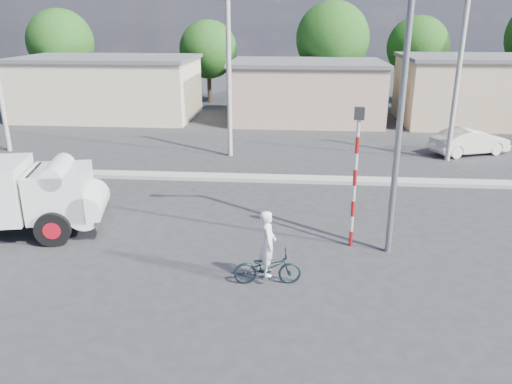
# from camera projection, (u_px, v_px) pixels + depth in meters

# --- Properties ---
(ground_plane) EXTENTS (120.00, 120.00, 0.00)m
(ground_plane) POSITION_uv_depth(u_px,v_px,m) (244.00, 264.00, 14.51)
(ground_plane) COLOR #29292B
(ground_plane) RESTS_ON ground
(median) EXTENTS (40.00, 0.80, 0.16)m
(median) POSITION_uv_depth(u_px,v_px,m) (263.00, 178.00, 22.01)
(median) COLOR #99968E
(median) RESTS_ON ground
(truck) EXTENTS (6.35, 3.48, 2.48)m
(truck) POSITION_uv_depth(u_px,v_px,m) (7.00, 195.00, 16.04)
(truck) COLOR black
(truck) RESTS_ON ground
(bicycle) EXTENTS (1.85, 0.80, 0.95)m
(bicycle) POSITION_uv_depth(u_px,v_px,m) (268.00, 267.00, 13.31)
(bicycle) COLOR black
(bicycle) RESTS_ON ground
(cyclist) EXTENTS (0.49, 0.69, 1.79)m
(cyclist) POSITION_uv_depth(u_px,v_px,m) (268.00, 253.00, 13.17)
(cyclist) COLOR white
(cyclist) RESTS_ON ground
(car_cream) EXTENTS (4.35, 2.84, 1.35)m
(car_cream) POSITION_uv_depth(u_px,v_px,m) (470.00, 141.00, 26.02)
(car_cream) COLOR silver
(car_cream) RESTS_ON ground
(traffic_pole) EXTENTS (0.28, 0.18, 4.36)m
(traffic_pole) POSITION_uv_depth(u_px,v_px,m) (356.00, 167.00, 14.82)
(traffic_pole) COLOR red
(traffic_pole) RESTS_ON ground
(streetlight) EXTENTS (2.34, 0.22, 9.00)m
(streetlight) POSITION_uv_depth(u_px,v_px,m) (397.00, 88.00, 13.68)
(streetlight) COLOR slate
(streetlight) RESTS_ON ground
(building_row) EXTENTS (37.80, 7.30, 4.44)m
(building_row) POSITION_uv_depth(u_px,v_px,m) (293.00, 89.00, 34.42)
(building_row) COLOR beige
(building_row) RESTS_ON ground
(tree_row) EXTENTS (43.62, 7.43, 8.42)m
(tree_row) POSITION_uv_depth(u_px,v_px,m) (329.00, 42.00, 39.33)
(tree_row) COLOR #38281E
(tree_row) RESTS_ON ground
(utility_poles) EXTENTS (35.40, 0.24, 8.00)m
(utility_poles) POSITION_uv_depth(u_px,v_px,m) (336.00, 77.00, 24.20)
(utility_poles) COLOR #99968E
(utility_poles) RESTS_ON ground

